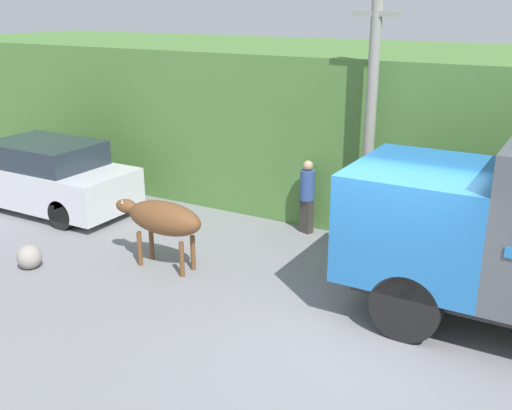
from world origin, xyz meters
The scene contains 8 objects.
ground_plane centered at (0.00, 0.00, 0.00)m, with size 60.00×60.00×0.00m, color gray.
hillside_embankment centered at (0.00, 6.86, 1.82)m, with size 32.00×6.44×3.64m.
building_backdrop centered at (-3.89, 5.15, 1.31)m, with size 6.55×2.70×2.59m.
brown_cow centered at (-4.14, 0.40, 0.96)m, with size 1.91×0.62×1.29m.
parked_suv centered at (-8.68, 1.68, 0.79)m, with size 4.51×1.86×1.63m.
pedestrian_on_hill centered at (-2.61, 3.33, 0.88)m, with size 0.39×0.39×1.59m.
utility_pole centered at (-1.30, 3.27, 2.68)m, with size 0.90×0.21×5.12m.
roadside_rock centered at (-6.27, -0.90, 0.23)m, with size 0.46×0.46×0.46m.
Camera 1 is at (2.45, -7.63, 4.70)m, focal length 42.00 mm.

